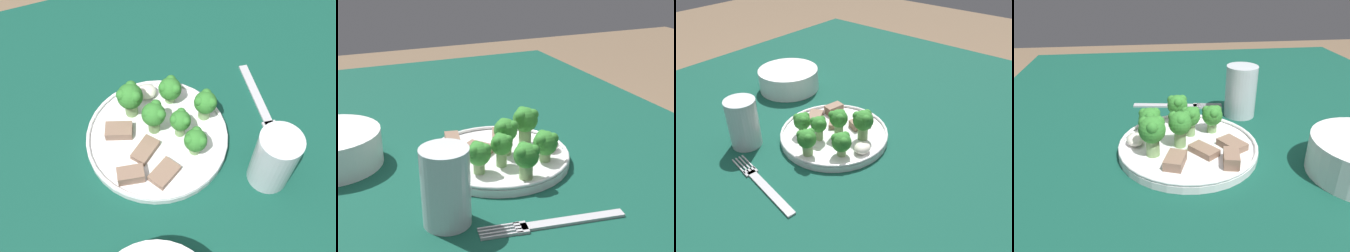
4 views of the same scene
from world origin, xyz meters
TOP-DOWN VIEW (x-y plane):
  - table at (0.00, 0.00)m, footprint 1.39×1.03m
  - dinner_plate at (-0.00, -0.09)m, footprint 0.23×0.23m
  - fork at (-0.19, -0.09)m, footprint 0.05×0.19m
  - drinking_glass at (-0.13, 0.03)m, footprint 0.06×0.06m
  - broccoli_floret_near_rim_left at (-0.09, -0.10)m, footprint 0.04×0.04m
  - broccoli_floret_center_left at (-0.00, -0.10)m, footprint 0.04×0.04m
  - broccoli_floret_back_left at (-0.04, -0.08)m, footprint 0.03×0.03m
  - broccoli_floret_front_left at (-0.05, -0.15)m, footprint 0.04×0.04m
  - broccoli_floret_center_back at (-0.04, -0.04)m, footprint 0.04×0.04m
  - broccoli_floret_mid_cluster at (0.02, -0.15)m, footprint 0.04×0.04m
  - meat_slice_front_slice at (0.03, -0.07)m, footprint 0.05×0.05m
  - meat_slice_middle_slice at (0.06, -0.12)m, footprint 0.05×0.04m
  - meat_slice_rear_slice at (0.06, -0.03)m, footprint 0.04×0.03m
  - meat_slice_edge_slice at (0.02, -0.02)m, footprint 0.05×0.05m
  - sauce_dollop at (-0.01, -0.18)m, footprint 0.03×0.03m

SIDE VIEW (x-z plane):
  - table at x=0.00m, z-range 0.27..0.99m
  - fork at x=-0.19m, z-range 0.71..0.71m
  - dinner_plate at x=0.00m, z-range 0.71..0.73m
  - meat_slice_front_slice at x=0.03m, z-range 0.72..0.73m
  - meat_slice_edge_slice at x=0.02m, z-range 0.72..0.73m
  - meat_slice_middle_slice at x=0.06m, z-range 0.72..0.74m
  - sauce_dollop at x=-0.01m, z-range 0.72..0.74m
  - meat_slice_rear_slice at x=0.06m, z-range 0.72..0.74m
  - broccoli_floret_front_left at x=-0.05m, z-range 0.73..0.78m
  - broccoli_floret_center_back at x=-0.04m, z-range 0.73..0.78m
  - drinking_glass at x=-0.13m, z-range 0.70..0.81m
  - broccoli_floret_back_left at x=-0.04m, z-range 0.73..0.78m
  - broccoli_floret_near_rim_left at x=-0.09m, z-range 0.73..0.79m
  - broccoli_floret_center_left at x=0.00m, z-range 0.73..0.79m
  - broccoli_floret_mid_cluster at x=0.02m, z-range 0.73..0.80m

